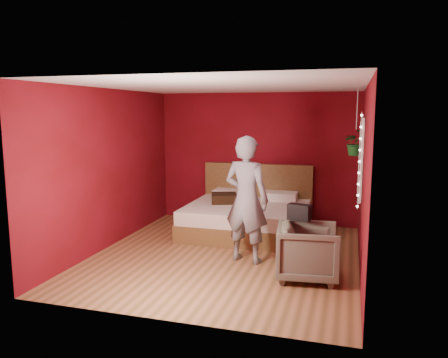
# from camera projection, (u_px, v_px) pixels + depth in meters

# --- Properties ---
(floor) EXTENTS (4.50, 4.50, 0.00)m
(floor) POSITION_uv_depth(u_px,v_px,m) (226.00, 255.00, 6.83)
(floor) COLOR #97603C
(floor) RESTS_ON ground
(room_walls) EXTENTS (4.04, 4.54, 2.62)m
(room_walls) POSITION_uv_depth(u_px,v_px,m) (226.00, 148.00, 6.57)
(room_walls) COLOR maroon
(room_walls) RESTS_ON ground
(window) EXTENTS (0.05, 0.97, 1.27)m
(window) POSITION_uv_depth(u_px,v_px,m) (361.00, 158.00, 6.91)
(window) COLOR white
(window) RESTS_ON room_walls
(fairy_lights) EXTENTS (0.04, 0.04, 1.45)m
(fairy_lights) POSITION_uv_depth(u_px,v_px,m) (359.00, 162.00, 6.41)
(fairy_lights) COLOR silver
(fairy_lights) RESTS_ON room_walls
(bed) EXTENTS (2.18, 1.85, 1.20)m
(bed) POSITION_uv_depth(u_px,v_px,m) (249.00, 216.00, 8.07)
(bed) COLOR brown
(bed) RESTS_ON ground
(person) EXTENTS (0.77, 0.59, 1.89)m
(person) POSITION_uv_depth(u_px,v_px,m) (246.00, 200.00, 6.43)
(person) COLOR slate
(person) RESTS_ON ground
(armchair) EXTENTS (0.89, 0.87, 0.74)m
(armchair) POSITION_uv_depth(u_px,v_px,m) (308.00, 252.00, 5.84)
(armchair) COLOR #5D5849
(armchair) RESTS_ON ground
(handbag) EXTENTS (0.34, 0.23, 0.22)m
(handbag) POSITION_uv_depth(u_px,v_px,m) (299.00, 212.00, 6.05)
(handbag) COLOR black
(handbag) RESTS_ON armchair
(throw_pillow) EXTENTS (0.58, 0.58, 0.16)m
(throw_pillow) POSITION_uv_depth(u_px,v_px,m) (224.00, 198.00, 8.15)
(throw_pillow) COLOR black
(throw_pillow) RESTS_ON bed
(hanging_plant) EXTENTS (0.47, 0.44, 1.09)m
(hanging_plant) POSITION_uv_depth(u_px,v_px,m) (356.00, 143.00, 7.17)
(hanging_plant) COLOR silver
(hanging_plant) RESTS_ON room_walls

